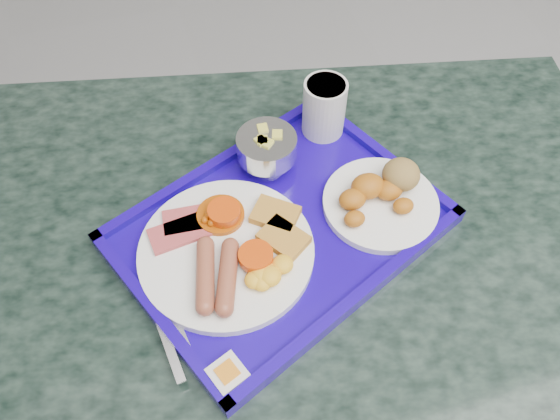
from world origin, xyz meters
name	(u,v)px	position (x,y,z in m)	size (l,w,h in m)	color
table	(261,306)	(-0.77, 1.03, 0.51)	(1.24, 0.97, 0.69)	gray
tray	(280,229)	(-0.73, 1.04, 0.70)	(0.50, 0.45, 0.03)	#170393
main_plate	(231,250)	(-0.81, 1.02, 0.72)	(0.23, 0.23, 0.04)	white
bread_plate	(382,195)	(-0.58, 1.04, 0.72)	(0.16, 0.16, 0.05)	white
fruit_bowl	(267,147)	(-0.72, 1.16, 0.74)	(0.09, 0.09, 0.06)	silver
juice_cup	(324,106)	(-0.61, 1.20, 0.75)	(0.07, 0.07, 0.09)	silver
spoon	(174,278)	(-0.89, 1.01, 0.71)	(0.04, 0.16, 0.01)	silver
knife	(161,324)	(-0.92, 0.95, 0.71)	(0.01, 0.16, 0.00)	silver
jam_packet	(228,374)	(-0.85, 0.86, 0.71)	(0.05, 0.05, 0.02)	silver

